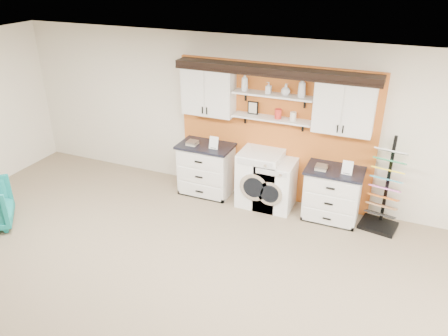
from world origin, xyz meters
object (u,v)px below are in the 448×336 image
at_px(base_cabinet_right, 332,194).
at_px(washer, 260,178).
at_px(base_cabinet_left, 206,169).
at_px(sample_rack, 383,199).
at_px(dryer, 276,184).

bearing_deg(base_cabinet_right, washer, -179.84).
height_order(base_cabinet_left, sample_rack, sample_rack).
height_order(base_cabinet_right, sample_rack, sample_rack).
distance_m(base_cabinet_left, washer, 1.02).
bearing_deg(base_cabinet_right, dryer, -179.80).
distance_m(washer, sample_rack, 2.01).
bearing_deg(washer, dryer, 0.00).
bearing_deg(sample_rack, base_cabinet_right, -167.81).
height_order(base_cabinet_left, dryer, base_cabinet_left).
bearing_deg(sample_rack, dryer, -169.02).
distance_m(base_cabinet_right, dryer, 0.96).
relative_size(base_cabinet_right, dryer, 1.07).
distance_m(washer, dryer, 0.29).
relative_size(base_cabinet_right, sample_rack, 0.60).
distance_m(dryer, sample_rack, 1.73).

